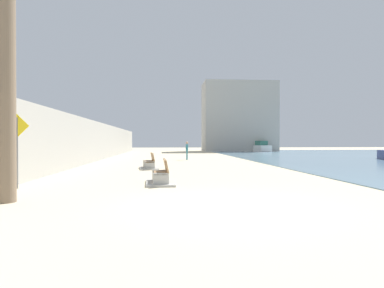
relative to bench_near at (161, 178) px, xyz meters
name	(u,v)px	position (x,y,z in m)	size (l,w,h in m)	color
ground_plane	(182,162)	(1.59, 13.41, -0.23)	(120.00, 120.00, 0.00)	beige
seawall	(87,141)	(-5.91, 13.41, 1.44)	(0.80, 64.00, 3.35)	#ADAAA3
bench_near	(161,178)	(0.00, 0.00, 0.00)	(1.19, 2.15, 0.98)	#ADAAA3
bench_far	(149,165)	(-0.78, 7.18, 0.00)	(1.32, 2.21, 0.98)	#ADAAA3
person_walking	(187,149)	(2.18, 16.50, 0.73)	(0.24, 0.52, 1.66)	teal
boat_nearest	(258,147)	(15.24, 38.83, 0.46)	(3.38, 5.51, 1.70)	white
pedestrian_sign	(17,142)	(-5.11, -0.86, 1.42)	(0.85, 0.08, 2.67)	slate
harbor_building	(239,117)	(12.68, 41.41, 5.52)	(12.00, 6.00, 11.51)	#ADAAA3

